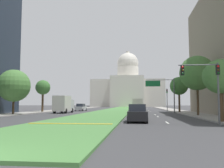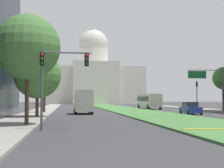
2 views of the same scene
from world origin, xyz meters
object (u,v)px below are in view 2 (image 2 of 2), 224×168
at_px(street_tree_left_far, 44,78).
at_px(city_bus, 149,100).
at_px(box_truck_delivery, 83,101).
at_px(street_tree_left_near, 27,47).
at_px(sedan_midblock, 190,108).
at_px(capitol_building, 94,80).
at_px(street_tree_right_far, 224,78).
at_px(traffic_light_far_right, 197,92).
at_px(traffic_light_near_left, 55,72).
at_px(overhead_guide_sign, 210,81).
at_px(street_tree_left_mid, 37,75).
at_px(sedan_distant, 81,106).

relative_size(street_tree_left_far, city_bus, 0.60).
height_order(street_tree_left_far, box_truck_delivery, street_tree_left_far).
bearing_deg(street_tree_left_near, sedan_midblock, 41.47).
distance_m(street_tree_left_near, city_bus, 44.31).
bearing_deg(capitol_building, street_tree_right_far, -81.20).
relative_size(sedan_midblock, box_truck_delivery, 0.72).
xyz_separation_m(capitol_building, traffic_light_far_right, (12.19, -80.79, -6.66)).
xyz_separation_m(capitol_building, street_tree_left_far, (-13.88, -89.18, -4.95)).
bearing_deg(traffic_light_far_right, street_tree_left_far, -162.16).
height_order(traffic_light_near_left, traffic_light_far_right, same).
bearing_deg(overhead_guide_sign, street_tree_left_far, 177.10).
height_order(overhead_guide_sign, sedan_midblock, overhead_guide_sign).
bearing_deg(street_tree_left_mid, street_tree_right_far, 25.13).
xyz_separation_m(street_tree_left_mid, street_tree_right_far, (27.44, 12.87, 0.63)).
bearing_deg(sedan_distant, overhead_guide_sign, -30.95).
bearing_deg(street_tree_left_near, overhead_guide_sign, 42.52).
bearing_deg(street_tree_left_far, traffic_light_far_right, 17.84).
height_order(capitol_building, street_tree_left_near, capitol_building).
distance_m(capitol_building, street_tree_left_far, 90.39).
relative_size(traffic_light_far_right, sedan_distant, 1.13).
relative_size(box_truck_delivery, city_bus, 0.58).
bearing_deg(street_tree_right_far, sedan_distant, 157.66).
relative_size(traffic_light_near_left, city_bus, 0.47).
bearing_deg(street_tree_right_far, capitol_building, 98.80).
distance_m(overhead_guide_sign, street_tree_left_mid, 26.42).
bearing_deg(overhead_guide_sign, street_tree_right_far, 33.09).
height_order(street_tree_left_near, city_bus, street_tree_left_near).
bearing_deg(city_bus, street_tree_left_mid, -123.90).
height_order(street_tree_right_far, sedan_midblock, street_tree_right_far).
height_order(traffic_light_near_left, box_truck_delivery, traffic_light_near_left).
xyz_separation_m(traffic_light_far_right, street_tree_left_far, (-26.07, -8.39, 1.71)).
bearing_deg(street_tree_right_far, overhead_guide_sign, -146.91).
height_order(traffic_light_far_right, sedan_distant, traffic_light_far_right).
distance_m(traffic_light_near_left, traffic_light_far_right, 42.20).
bearing_deg(street_tree_left_mid, traffic_light_far_right, 38.07).
distance_m(traffic_light_far_right, street_tree_left_mid, 33.01).
distance_m(street_tree_left_mid, sedan_distant, 22.88).
relative_size(street_tree_left_mid, box_truck_delivery, 1.11).
height_order(overhead_guide_sign, street_tree_left_near, street_tree_left_near).
height_order(capitol_building, street_tree_left_mid, capitol_building).
height_order(traffic_light_far_right, overhead_guide_sign, overhead_guide_sign).
bearing_deg(overhead_guide_sign, box_truck_delivery, -173.69).
xyz_separation_m(street_tree_left_far, city_bus, (19.35, 16.69, -3.25)).
bearing_deg(street_tree_left_near, capitol_building, 83.13).
bearing_deg(street_tree_left_mid, sedan_midblock, 16.11).
bearing_deg(street_tree_left_mid, overhead_guide_sign, 23.95).
relative_size(traffic_light_far_right, street_tree_left_near, 0.62).
xyz_separation_m(traffic_light_far_right, city_bus, (-6.73, 8.30, -1.54)).
xyz_separation_m(capitol_building, sedan_distant, (-8.22, -79.26, -9.16)).
xyz_separation_m(capitol_building, traffic_light_near_left, (-11.35, -115.81, -6.18)).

